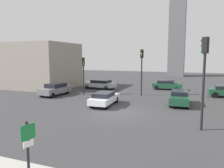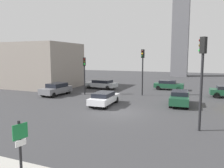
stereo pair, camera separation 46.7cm
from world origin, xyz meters
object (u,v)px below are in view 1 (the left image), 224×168
traffic_light_2 (142,64)px  car_5 (167,85)px  traffic_light_1 (204,67)px  direction_sign (28,145)px  car_0 (179,97)px  traffic_light_0 (83,69)px  car_1 (100,84)px  car_4 (55,89)px  car_6 (104,98)px

traffic_light_2 → car_5: size_ratio=1.36×
traffic_light_1 → car_5: bearing=-47.6°
traffic_light_2 → direction_sign: bearing=8.6°
car_0 → traffic_light_2: bearing=-133.0°
direction_sign → car_5: direction_sign is taller
traffic_light_0 → car_1: bearing=147.7°
traffic_light_1 → traffic_light_0: bearing=-5.7°
car_0 → car_4: size_ratio=0.97×
direction_sign → car_1: bearing=120.2°
traffic_light_1 → car_4: bearing=4.3°
traffic_light_2 → car_4: traffic_light_2 is taller
traffic_light_1 → car_5: (-4.16, 16.98, -3.31)m
car_0 → car_6: size_ratio=0.98×
direction_sign → car_6: size_ratio=0.52×
car_1 → car_4: bearing=73.3°
direction_sign → traffic_light_1: traffic_light_1 is taller
car_0 → car_6: (-6.72, -2.80, -0.03)m
traffic_light_0 → car_0: 11.86m
traffic_light_0 → traffic_light_2: traffic_light_2 is taller
traffic_light_1 → car_5: size_ratio=1.44×
traffic_light_0 → traffic_light_1: 16.05m
direction_sign → traffic_light_0: traffic_light_0 is taller
traffic_light_2 → car_0: (4.70, -3.99, -3.10)m
car_5 → traffic_light_0: bearing=-139.2°
car_0 → traffic_light_1: bearing=11.4°
car_0 → direction_sign: bearing=-17.7°
traffic_light_0 → car_1: (-0.18, 5.33, -2.50)m
traffic_light_0 → car_6: traffic_light_0 is taller
traffic_light_0 → car_4: (-3.01, -1.68, -2.45)m
car_5 → traffic_light_1: bearing=-76.7°
traffic_light_0 → car_1: size_ratio=0.95×
traffic_light_1 → traffic_light_2: (-6.50, 11.15, -0.19)m
traffic_light_1 → traffic_light_2: traffic_light_1 is taller
traffic_light_1 → car_1: 19.94m
traffic_light_1 → car_0: 8.09m
car_1 → direction_sign: bearing=113.1°
car_4 → car_6: size_ratio=1.00×
car_4 → car_1: bearing=161.9°
car_5 → car_0: bearing=-76.9°
direction_sign → traffic_light_1: size_ratio=0.38×
car_5 → car_6: size_ratio=0.95×
car_6 → car_4: bearing=66.8°
car_5 → car_6: car_5 is taller
direction_sign → car_6: (-2.50, 13.01, -0.78)m
traffic_light_0 → traffic_light_1: bearing=21.5°
direction_sign → traffic_light_2: (-0.48, 19.80, 2.35)m
traffic_light_1 → car_1: size_ratio=1.21×
car_6 → car_1: bearing=24.0°
car_1 → car_5: size_ratio=1.18×
car_4 → car_6: 8.29m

